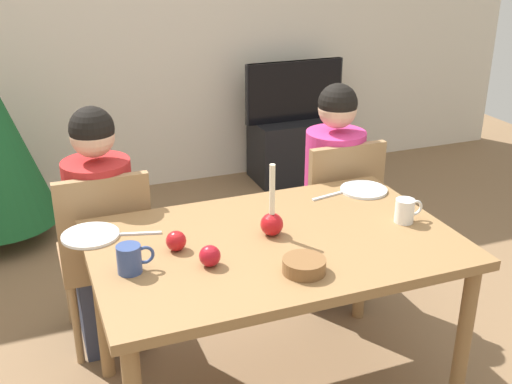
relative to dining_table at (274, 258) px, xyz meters
name	(u,v)px	position (x,y,z in m)	size (l,w,h in m)	color
back_wall	(135,13)	(0.00, 2.60, 0.63)	(6.40, 0.10, 2.60)	beige
dining_table	(274,258)	(0.00, 0.00, 0.00)	(1.40, 0.90, 0.75)	olive
chair_left	(105,250)	(-0.58, 0.61, -0.15)	(0.40, 0.40, 0.90)	#99754C
chair_right	(335,211)	(0.60, 0.61, -0.15)	(0.40, 0.40, 0.90)	#99754C
person_left_child	(103,235)	(-0.58, 0.64, -0.10)	(0.30, 0.30, 1.17)	#33384C
person_right_child	(333,199)	(0.60, 0.64, -0.10)	(0.30, 0.30, 1.17)	#33384C
tv_stand	(293,149)	(1.12, 2.30, -0.43)	(0.64, 0.40, 0.48)	black
tv	(294,91)	(1.12, 2.30, 0.04)	(0.79, 0.05, 0.46)	black
candle_centerpiece	(272,220)	(0.01, 0.04, 0.15)	(0.09, 0.09, 0.29)	red
plate_left	(90,235)	(-0.66, 0.28, 0.09)	(0.22, 0.22, 0.01)	white
plate_right	(364,190)	(0.57, 0.30, 0.09)	(0.21, 0.21, 0.01)	silver
mug_left	(130,259)	(-0.56, -0.05, 0.13)	(0.13, 0.09, 0.10)	#33477F
mug_right	(405,211)	(0.56, -0.04, 0.13)	(0.12, 0.08, 0.10)	white
fork_left	(138,233)	(-0.48, 0.23, 0.09)	(0.18, 0.01, 0.01)	silver
fork_right	(329,196)	(0.39, 0.30, 0.09)	(0.18, 0.01, 0.01)	silver
bowl_walnuts	(305,265)	(0.00, -0.27, 0.11)	(0.15, 0.15, 0.05)	brown
apple_near_candle	(210,256)	(-0.29, -0.10, 0.12)	(0.08, 0.08, 0.08)	#AB131F
apple_by_left_plate	(176,241)	(-0.38, 0.05, 0.12)	(0.08, 0.08, 0.08)	#B21619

